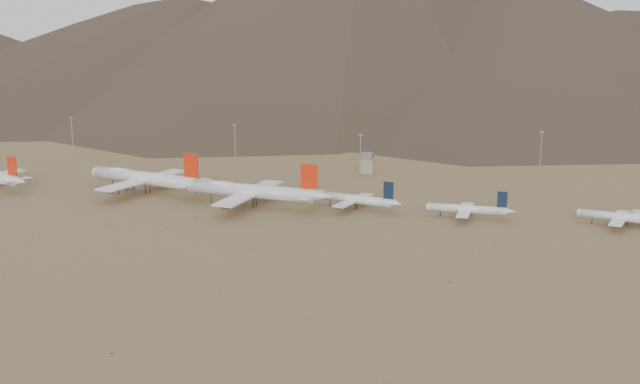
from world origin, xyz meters
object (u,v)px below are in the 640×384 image
(widebody_centre, at_px, (146,178))
(narrowbody_a, at_px, (357,199))
(control_tower, at_px, (367,164))
(widebody_east, at_px, (253,191))
(narrowbody_b, at_px, (469,209))

(widebody_centre, distance_m, narrowbody_a, 114.51)
(control_tower, bearing_deg, widebody_centre, -139.40)
(widebody_centre, xyz_separation_m, narrowbody_a, (114.39, -4.36, -3.16))
(widebody_east, height_order, narrowbody_b, widebody_east)
(narrowbody_a, xyz_separation_m, narrowbody_b, (53.59, -3.18, -0.54))
(widebody_east, bearing_deg, widebody_centre, 172.95)
(widebody_east, bearing_deg, narrowbody_b, 7.97)
(narrowbody_a, bearing_deg, control_tower, 112.55)
(control_tower, bearing_deg, narrowbody_b, -53.70)
(widebody_centre, distance_m, widebody_east, 65.99)
(narrowbody_b, bearing_deg, widebody_centre, 177.29)
(widebody_east, bearing_deg, narrowbody_a, 15.05)
(narrowbody_a, height_order, narrowbody_b, narrowbody_a)
(narrowbody_b, bearing_deg, narrowbody_a, 176.46)
(widebody_east, xyz_separation_m, narrowbody_a, (49.78, 9.09, -3.01))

